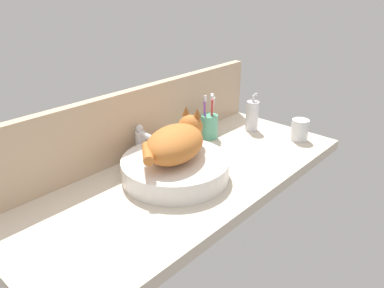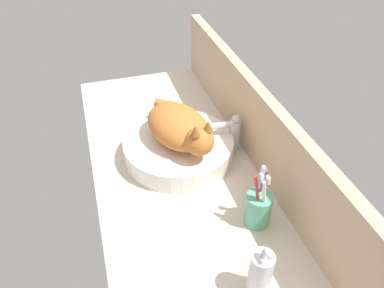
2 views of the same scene
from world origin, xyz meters
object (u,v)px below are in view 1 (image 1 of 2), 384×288
Objects in this scene: soap_dispenser at (252,116)px; faucet at (142,142)px; toothbrush_cup at (209,125)px; cat at (176,142)px; water_glass at (300,131)px; sink_basin at (175,168)px.

faucet is at bearing 165.39° from soap_dispenser.
toothbrush_cup is at bearing -8.59° from faucet.
cat is 3.60× the size of water_glass.
toothbrush_cup is at bearing 155.96° from soap_dispenser.
faucet is 32.52cm from toothbrush_cup.
cat is 1.69× the size of toothbrush_cup.
sink_basin is at bearing -94.06° from faucet.
toothbrush_cup is (-18.97, 8.46, -1.24)cm from soap_dispenser.
sink_basin is at bearing 164.45° from water_glass.
toothbrush_cup is (32.10, -4.85, -1.90)cm from faucet.
sink_basin is 2.66× the size of faucet.
sink_basin is 2.21× the size of soap_dispenser.
water_glass is (55.45, -33.88, -3.51)cm from faucet.
sink_basin is at bearing -159.39° from cat.
faucet is 65.08cm from water_glass.
toothbrush_cup is at bearing 128.82° from water_glass.
toothbrush_cup is (32.10, 12.76, -7.29)cm from cat.
toothbrush_cup is (33.38, 13.24, 1.94)cm from sink_basin.
faucet is (0.00, 17.61, -5.38)cm from cat.
cat reaches higher than water_glass.
sink_basin is at bearing -158.36° from toothbrush_cup.
soap_dispenser is at bearing 5.22° from sink_basin.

